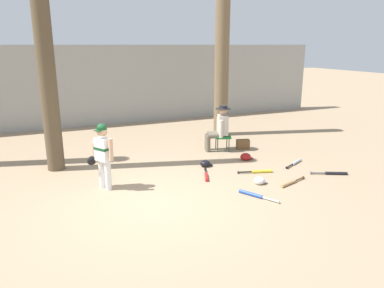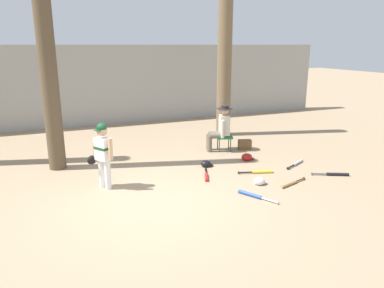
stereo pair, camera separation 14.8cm
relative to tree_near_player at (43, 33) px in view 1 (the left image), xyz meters
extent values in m
plane|color=#9E8466|center=(1.45, -2.70, -2.95)|extent=(60.00, 60.00, 0.00)
cube|color=#9E9E99|center=(1.45, 4.45, -1.59)|extent=(18.00, 0.36, 2.72)
cylinder|color=brown|center=(0.00, 0.00, 0.25)|extent=(0.37, 0.37, 6.40)
cone|color=brown|center=(0.00, 0.00, -2.95)|extent=(0.58, 0.58, 0.22)
cylinder|color=brown|center=(4.95, 1.44, -0.18)|extent=(0.43, 0.43, 5.54)
cone|color=brown|center=(4.95, 1.44, -2.95)|extent=(0.56, 0.56, 0.26)
cylinder|color=white|center=(0.85, -1.70, -2.66)|extent=(0.12, 0.12, 0.58)
cylinder|color=white|center=(0.75, -1.54, -2.66)|extent=(0.12, 0.12, 0.58)
cube|color=white|center=(0.80, -1.62, -2.15)|extent=(0.33, 0.36, 0.44)
cube|color=#144723|center=(0.80, -1.62, -2.13)|extent=(0.34, 0.37, 0.05)
sphere|color=tan|center=(0.80, -1.62, -1.80)|extent=(0.20, 0.20, 0.20)
sphere|color=#144723|center=(0.80, -1.62, -1.74)|extent=(0.19, 0.19, 0.19)
cube|color=#144723|center=(0.72, -1.67, -1.77)|extent=(0.16, 0.17, 0.02)
cylinder|color=tan|center=(0.91, -1.84, -2.11)|extent=(0.11, 0.11, 0.42)
cylinder|color=tan|center=(0.66, -1.46, -2.23)|extent=(0.11, 0.11, 0.40)
ellipsoid|color=black|center=(0.60, -1.47, -2.39)|extent=(0.25, 0.22, 0.18)
cube|color=#196B2D|center=(4.17, -0.16, -2.57)|extent=(0.50, 0.50, 0.06)
cylinder|color=#333338|center=(3.98, -0.25, -2.76)|extent=(0.02, 0.02, 0.38)
cylinder|color=#333338|center=(4.07, 0.03, -2.76)|extent=(0.02, 0.02, 0.38)
cylinder|color=#333338|center=(4.26, -0.34, -2.76)|extent=(0.02, 0.02, 0.38)
cylinder|color=#333338|center=(4.36, -0.06, -2.76)|extent=(0.02, 0.02, 0.38)
cylinder|color=#6B6051|center=(3.76, -0.13, -2.74)|extent=(0.13, 0.13, 0.43)
cylinder|color=#6B6051|center=(3.82, 0.06, -2.74)|extent=(0.13, 0.13, 0.43)
cylinder|color=#6B6051|center=(3.95, -0.19, -2.52)|extent=(0.43, 0.27, 0.15)
cylinder|color=#6B6051|center=(4.01, 0.00, -2.52)|extent=(0.43, 0.27, 0.15)
cube|color=beige|center=(4.17, -0.16, -2.26)|extent=(0.34, 0.42, 0.52)
cylinder|color=beige|center=(4.02, -0.34, -2.32)|extent=(0.11, 0.11, 0.46)
cylinder|color=beige|center=(4.16, 0.08, -2.32)|extent=(0.11, 0.11, 0.46)
sphere|color=tan|center=(4.17, -0.16, -1.86)|extent=(0.22, 0.22, 0.22)
cylinder|color=#232328|center=(4.17, -0.16, -1.83)|extent=(0.40, 0.40, 0.02)
cylinder|color=#232328|center=(4.17, -0.16, -1.79)|extent=(0.20, 0.20, 0.09)
cube|color=brown|center=(4.73, -0.27, -2.82)|extent=(0.38, 0.26, 0.26)
cylinder|color=black|center=(5.53, -2.83, -2.92)|extent=(0.45, 0.27, 0.07)
cylinder|color=#4C4C51|center=(5.18, -2.66, -2.92)|extent=(0.29, 0.17, 0.03)
cylinder|color=#4C4C51|center=(5.05, -2.59, -2.92)|extent=(0.04, 0.06, 0.06)
cylinder|color=yellow|center=(4.12, -2.08, -2.92)|extent=(0.46, 0.19, 0.07)
cylinder|color=black|center=(3.76, -1.97, -2.92)|extent=(0.30, 0.12, 0.03)
cylinder|color=black|center=(3.61, -1.92, -2.92)|extent=(0.03, 0.06, 0.06)
cylinder|color=#B7BCC6|center=(5.26, -1.85, -2.92)|extent=(0.44, 0.28, 0.07)
cylinder|color=black|center=(4.92, -2.03, -2.92)|extent=(0.29, 0.17, 0.03)
cylinder|color=black|center=(4.78, -2.10, -2.92)|extent=(0.04, 0.06, 0.06)
cylinder|color=#2347AD|center=(3.22, -3.06, -2.92)|extent=(0.28, 0.46, 0.07)
cylinder|color=silver|center=(3.40, -3.41, -2.92)|extent=(0.18, 0.30, 0.03)
cylinder|color=silver|center=(3.48, -3.56, -2.92)|extent=(0.06, 0.04, 0.06)
cylinder|color=tan|center=(4.19, -2.91, -2.92)|extent=(0.46, 0.20, 0.07)
cylinder|color=brown|center=(4.56, -2.80, -2.92)|extent=(0.30, 0.12, 0.03)
cylinder|color=brown|center=(4.70, -2.75, -2.92)|extent=(0.03, 0.06, 0.06)
cylinder|color=red|center=(2.85, -1.91, -2.92)|extent=(0.23, 0.41, 0.07)
cylinder|color=black|center=(2.99, -1.59, -2.92)|extent=(0.14, 0.27, 0.03)
cylinder|color=black|center=(3.04, -1.46, -2.92)|extent=(0.06, 0.04, 0.06)
ellipsoid|color=black|center=(3.16, -1.20, -2.88)|extent=(0.24, 0.22, 0.16)
cube|color=black|center=(3.28, -1.20, -2.92)|extent=(0.10, 0.12, 0.02)
ellipsoid|color=#A81919|center=(4.29, -1.14, -2.87)|extent=(0.27, 0.24, 0.18)
cube|color=#A81919|center=(4.41, -1.14, -2.91)|extent=(0.11, 0.13, 0.02)
ellipsoid|color=silver|center=(3.70, -2.62, -2.88)|extent=(0.23, 0.21, 0.16)
cube|color=silver|center=(3.81, -2.62, -2.92)|extent=(0.10, 0.12, 0.02)
camera|label=1|loc=(-0.32, -8.41, -0.22)|focal=34.16mm
camera|label=2|loc=(-0.18, -8.47, -0.22)|focal=34.16mm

